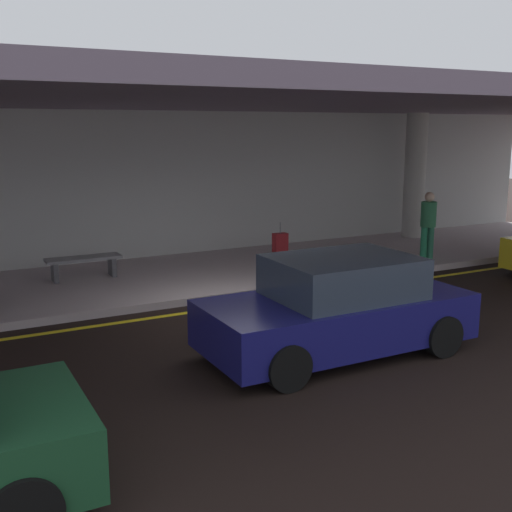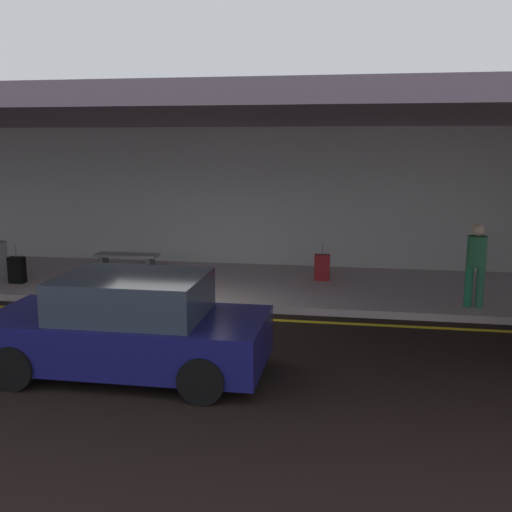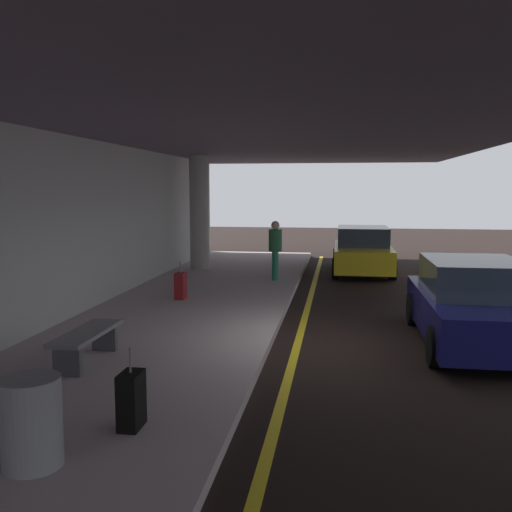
{
  "view_description": "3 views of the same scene",
  "coord_description": "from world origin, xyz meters",
  "px_view_note": "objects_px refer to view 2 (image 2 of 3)",
  "views": [
    {
      "loc": [
        -4.93,
        -10.01,
        3.4
      ],
      "look_at": [
        1.1,
        1.38,
        0.75
      ],
      "focal_mm": 44.25,
      "sensor_mm": 36.0,
      "label": 1
    },
    {
      "loc": [
        3.72,
        -10.6,
        3.4
      ],
      "look_at": [
        1.57,
        2.15,
        0.96
      ],
      "focal_mm": 42.26,
      "sensor_mm": 36.0,
      "label": 2
    },
    {
      "loc": [
        -9.67,
        -0.13,
        2.74
      ],
      "look_at": [
        1.49,
        1.54,
        1.38
      ],
      "focal_mm": 39.24,
      "sensor_mm": 36.0,
      "label": 3
    }
  ],
  "objects_px": {
    "traveler_with_luggage": "(476,260)",
    "suitcase_upright_primary": "(17,270)",
    "suitcase_upright_secondary": "(322,267)",
    "bench_metal": "(127,259)",
    "car_navy": "(129,327)"
  },
  "relations": [
    {
      "from": "suitcase_upright_secondary",
      "to": "suitcase_upright_primary",
      "type": "bearing_deg",
      "value": 163.47
    },
    {
      "from": "bench_metal",
      "to": "suitcase_upright_primary",
      "type": "bearing_deg",
      "value": -144.58
    },
    {
      "from": "traveler_with_luggage",
      "to": "suitcase_upright_secondary",
      "type": "distance_m",
      "value": 3.72
    },
    {
      "from": "car_navy",
      "to": "bench_metal",
      "type": "relative_size",
      "value": 2.56
    },
    {
      "from": "suitcase_upright_primary",
      "to": "suitcase_upright_secondary",
      "type": "relative_size",
      "value": 1.0
    },
    {
      "from": "car_navy",
      "to": "traveler_with_luggage",
      "type": "relative_size",
      "value": 2.44
    },
    {
      "from": "traveler_with_luggage",
      "to": "bench_metal",
      "type": "height_order",
      "value": "traveler_with_luggage"
    },
    {
      "from": "suitcase_upright_secondary",
      "to": "bench_metal",
      "type": "bearing_deg",
      "value": 151.32
    },
    {
      "from": "car_navy",
      "to": "suitcase_upright_secondary",
      "type": "distance_m",
      "value": 6.54
    },
    {
      "from": "car_navy",
      "to": "bench_metal",
      "type": "bearing_deg",
      "value": -69.24
    },
    {
      "from": "traveler_with_luggage",
      "to": "suitcase_upright_secondary",
      "type": "height_order",
      "value": "traveler_with_luggage"
    },
    {
      "from": "traveler_with_luggage",
      "to": "bench_metal",
      "type": "xyz_separation_m",
      "value": [
        -8.07,
        1.91,
        -0.61
      ]
    },
    {
      "from": "traveler_with_luggage",
      "to": "suitcase_upright_secondary",
      "type": "bearing_deg",
      "value": 103.74
    },
    {
      "from": "traveler_with_luggage",
      "to": "suitcase_upright_primary",
      "type": "bearing_deg",
      "value": 132.49
    },
    {
      "from": "suitcase_upright_secondary",
      "to": "bench_metal",
      "type": "relative_size",
      "value": 0.56
    }
  ]
}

